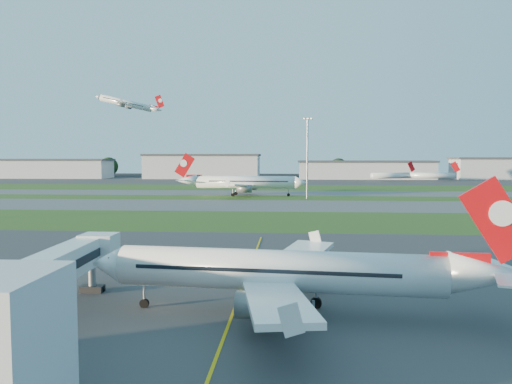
# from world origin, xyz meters

# --- Properties ---
(ground) EXTENTS (700.00, 700.00, 0.00)m
(ground) POSITION_xyz_m (0.00, 0.00, 0.00)
(ground) COLOR black
(ground) RESTS_ON ground
(apron_near) EXTENTS (300.00, 70.00, 0.01)m
(apron_near) POSITION_xyz_m (0.00, 0.00, 0.01)
(apron_near) COLOR #333335
(apron_near) RESTS_ON ground
(grass_strip_a) EXTENTS (300.00, 34.00, 0.01)m
(grass_strip_a) POSITION_xyz_m (0.00, 52.00, 0.01)
(grass_strip_a) COLOR #36521B
(grass_strip_a) RESTS_ON ground
(taxiway_a) EXTENTS (300.00, 32.00, 0.01)m
(taxiway_a) POSITION_xyz_m (0.00, 85.00, 0.01)
(taxiway_a) COLOR #515154
(taxiway_a) RESTS_ON ground
(grass_strip_b) EXTENTS (300.00, 18.00, 0.01)m
(grass_strip_b) POSITION_xyz_m (0.00, 110.00, 0.01)
(grass_strip_b) COLOR #36521B
(grass_strip_b) RESTS_ON ground
(taxiway_b) EXTENTS (300.00, 26.00, 0.01)m
(taxiway_b) POSITION_xyz_m (0.00, 132.00, 0.01)
(taxiway_b) COLOR #515154
(taxiway_b) RESTS_ON ground
(grass_strip_c) EXTENTS (300.00, 40.00, 0.01)m
(grass_strip_c) POSITION_xyz_m (0.00, 165.00, 0.01)
(grass_strip_c) COLOR #36521B
(grass_strip_c) RESTS_ON ground
(apron_far) EXTENTS (400.00, 80.00, 0.01)m
(apron_far) POSITION_xyz_m (0.00, 225.00, 0.01)
(apron_far) COLOR #333335
(apron_far) RESTS_ON ground
(yellow_line) EXTENTS (0.25, 60.00, 0.02)m
(yellow_line) POSITION_xyz_m (5.00, 0.00, 0.00)
(yellow_line) COLOR gold
(yellow_line) RESTS_ON ground
(jet_bridge) EXTENTS (4.20, 26.90, 6.20)m
(jet_bridge) POSITION_xyz_m (-9.81, -15.24, 4.01)
(jet_bridge) COLOR silver
(jet_bridge) RESTS_ON ground
(airliner_parked) EXTENTS (33.62, 28.41, 10.50)m
(airliner_parked) POSITION_xyz_m (9.04, -10.21, 3.69)
(airliner_parked) COLOR white
(airliner_parked) RESTS_ON ground
(airliner_taxiing) EXTENTS (41.95, 35.52, 13.09)m
(airliner_taxiing) POSITION_xyz_m (-5.95, 118.02, 4.59)
(airliner_taxiing) COLOR white
(airliner_taxiing) RESTS_ON ground
(airliner_departing) EXTENTS (35.55, 30.19, 11.10)m
(airliner_departing) POSITION_xyz_m (-79.66, 216.79, 42.46)
(airliner_departing) COLOR white
(mini_jet_near) EXTENTS (26.55, 14.09, 9.48)m
(mini_jet_near) POSITION_xyz_m (65.02, 225.48, 3.28)
(mini_jet_near) COLOR white
(mini_jet_near) RESTS_ON ground
(mini_jet_far) EXTENTS (28.42, 7.91, 9.48)m
(mini_jet_far) POSITION_xyz_m (86.36, 228.38, 3.28)
(mini_jet_far) COLOR white
(mini_jet_far) RESTS_ON ground
(light_mast_centre) EXTENTS (3.20, 0.70, 25.80)m
(light_mast_centre) POSITION_xyz_m (15.00, 108.00, 14.81)
(light_mast_centre) COLOR gray
(light_mast_centre) RESTS_ON ground
(hangar_far_west) EXTENTS (91.80, 23.00, 12.20)m
(hangar_far_west) POSITION_xyz_m (-150.00, 255.00, 6.14)
(hangar_far_west) COLOR #A4A8AC
(hangar_far_west) RESTS_ON ground
(hangar_west) EXTENTS (71.40, 23.00, 15.20)m
(hangar_west) POSITION_xyz_m (-45.00, 255.00, 7.64)
(hangar_west) COLOR #A4A8AC
(hangar_west) RESTS_ON ground
(hangar_east) EXTENTS (81.60, 23.00, 11.20)m
(hangar_east) POSITION_xyz_m (55.00, 255.00, 5.64)
(hangar_east) COLOR #A4A8AC
(hangar_east) RESTS_ON ground
(tree_west) EXTENTS (12.10, 12.10, 13.20)m
(tree_west) POSITION_xyz_m (-110.00, 270.00, 7.14)
(tree_west) COLOR black
(tree_west) RESTS_ON ground
(tree_mid_west) EXTENTS (9.90, 9.90, 10.80)m
(tree_mid_west) POSITION_xyz_m (-20.00, 266.00, 5.84)
(tree_mid_west) COLOR black
(tree_mid_west) RESTS_ON ground
(tree_mid_east) EXTENTS (11.55, 11.55, 12.60)m
(tree_mid_east) POSITION_xyz_m (40.00, 269.00, 6.81)
(tree_mid_east) COLOR black
(tree_mid_east) RESTS_ON ground
(tree_east) EXTENTS (10.45, 10.45, 11.40)m
(tree_east) POSITION_xyz_m (115.00, 267.00, 6.16)
(tree_east) COLOR black
(tree_east) RESTS_ON ground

